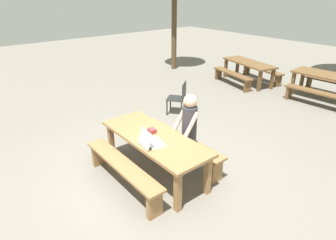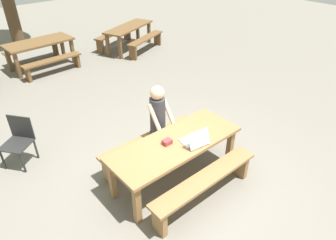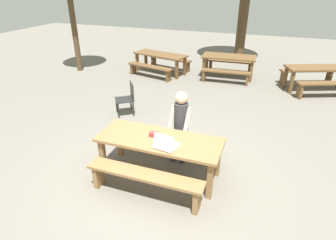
% 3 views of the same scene
% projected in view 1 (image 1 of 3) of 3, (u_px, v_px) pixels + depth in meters
% --- Properties ---
extents(ground_plane, '(30.00, 30.00, 0.00)m').
position_uv_depth(ground_plane, '(155.00, 172.00, 5.06)').
color(ground_plane, slate).
extents(picnic_table_front, '(2.14, 0.82, 0.73)m').
position_uv_depth(picnic_table_front, '(154.00, 141.00, 4.79)').
color(picnic_table_front, olive).
rests_on(picnic_table_front, ground).
extents(bench_near, '(1.91, 0.30, 0.47)m').
position_uv_depth(bench_near, '(122.00, 169.00, 4.54)').
color(bench_near, olive).
rests_on(bench_near, ground).
extents(bench_far, '(1.91, 0.30, 0.47)m').
position_uv_depth(bench_far, '(182.00, 144.00, 5.28)').
color(bench_far, olive).
rests_on(bench_far, ground).
extents(laptop, '(0.39, 0.39, 0.26)m').
position_uv_depth(laptop, '(151.00, 141.00, 4.47)').
color(laptop, white).
rests_on(laptop, picnic_table_front).
extents(small_pouch, '(0.14, 0.11, 0.07)m').
position_uv_depth(small_pouch, '(152.00, 131.00, 4.85)').
color(small_pouch, '#993338').
rests_on(small_pouch, picnic_table_front).
extents(person_seated, '(0.37, 0.39, 1.38)m').
position_uv_depth(person_seated, '(188.00, 126.00, 4.95)').
color(person_seated, '#333847').
rests_on(person_seated, ground).
extents(plastic_chair, '(0.62, 0.62, 0.84)m').
position_uv_depth(plastic_chair, '(179.00, 97.00, 7.26)').
color(plastic_chair, '#262626').
rests_on(plastic_chair, ground).
extents(picnic_table_mid, '(1.86, 0.93, 0.76)m').
position_uv_depth(picnic_table_mid, '(327.00, 78.00, 8.09)').
color(picnic_table_mid, brown).
rests_on(picnic_table_mid, ground).
extents(bench_mid_south, '(1.65, 0.38, 0.42)m').
position_uv_depth(bench_mid_south, '(314.00, 95.00, 7.82)').
color(bench_mid_south, brown).
rests_on(bench_mid_south, ground).
extents(bench_mid_north, '(1.65, 0.38, 0.42)m').
position_uv_depth(bench_mid_north, '(333.00, 84.00, 8.64)').
color(bench_mid_north, brown).
rests_on(bench_mid_north, ground).
extents(picnic_table_rear, '(2.08, 1.17, 0.72)m').
position_uv_depth(picnic_table_rear, '(249.00, 65.00, 9.60)').
color(picnic_table_rear, brown).
rests_on(picnic_table_rear, ground).
extents(bench_rear_south, '(1.79, 0.70, 0.43)m').
position_uv_depth(bench_rear_south, '(232.00, 76.00, 9.46)').
color(bench_rear_south, brown).
rests_on(bench_rear_south, ground).
extents(bench_rear_north, '(1.79, 0.70, 0.43)m').
position_uv_depth(bench_rear_north, '(262.00, 71.00, 9.97)').
color(bench_rear_north, brown).
rests_on(bench_rear_north, ground).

